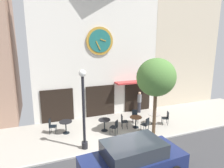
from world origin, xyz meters
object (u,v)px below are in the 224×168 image
object	(u,v)px
parked_car_navy	(133,160)
cafe_chair_near_lamp	(146,124)
street_tree	(156,78)
cafe_table_center_left	(104,123)
cafe_chair_under_awning	(135,115)
pedestrian_grey	(139,102)
street_lamp	(84,110)
cafe_table_leftmost	(154,116)
cafe_chair_left_end	(123,120)
cafe_chair_curbside	(115,126)
cafe_chair_facing_wall	(51,125)
cafe_chair_near_tree	(166,117)
cafe_table_near_curb	(66,125)

from	to	relation	value
parked_car_navy	cafe_chair_near_lamp	bearing A→B (deg)	52.02
street_tree	cafe_table_center_left	xyz separation A→B (m)	(-2.56, 1.59, -2.95)
cafe_chair_under_awning	pedestrian_grey	xyz separation A→B (m)	(1.24, 1.64, 0.33)
street_lamp	pedestrian_grey	xyz separation A→B (m)	(5.24, 3.64, -1.26)
cafe_table_leftmost	parked_car_navy	distance (m)	5.58
cafe_chair_left_end	parked_car_navy	xyz separation A→B (m)	(-1.52, -4.32, 0.23)
cafe_chair_curbside	cafe_chair_under_awning	xyz separation A→B (m)	(1.93, 1.12, 0.00)
cafe_table_leftmost	cafe_chair_facing_wall	bearing A→B (deg)	170.43
cafe_chair_under_awning	pedestrian_grey	distance (m)	2.08
cafe_table_center_left	cafe_chair_near_tree	distance (m)	4.23
cafe_chair_curbside	pedestrian_grey	size ratio (longest dim) A/B	0.54
street_tree	cafe_chair_near_tree	world-z (taller)	street_tree
cafe_chair_facing_wall	cafe_chair_curbside	xyz separation A→B (m)	(3.54, -1.53, 0.00)
cafe_chair_near_lamp	parked_car_navy	bearing A→B (deg)	-127.98
cafe_chair_left_end	street_tree	bearing A→B (deg)	-48.60
street_lamp	pedestrian_grey	world-z (taller)	street_lamp
street_lamp	cafe_chair_near_tree	distance (m)	6.11
street_tree	cafe_table_near_curb	size ratio (longest dim) A/B	5.99
pedestrian_grey	cafe_chair_under_awning	bearing A→B (deg)	-127.10
cafe_chair_under_awning	pedestrian_grey	size ratio (longest dim) A/B	0.54
cafe_chair_near_lamp	cafe_chair_left_end	distance (m)	1.46
cafe_chair_near_tree	street_lamp	bearing A→B (deg)	-170.46
cafe_table_leftmost	cafe_chair_near_tree	distance (m)	0.81
cafe_table_near_curb	cafe_chair_curbside	xyz separation A→B (m)	(2.72, -1.22, -0.03)
cafe_table_leftmost	cafe_chair_curbside	world-z (taller)	cafe_chair_curbside
cafe_table_center_left	pedestrian_grey	size ratio (longest dim) A/B	0.45
cafe_table_near_curb	cafe_chair_near_tree	bearing A→B (deg)	-9.84
cafe_chair_facing_wall	pedestrian_grey	distance (m)	6.83
cafe_chair_near_tree	street_tree	bearing A→B (deg)	-148.46
cafe_chair_curbside	parked_car_navy	distance (m)	3.80
cafe_chair_near_lamp	parked_car_navy	world-z (taller)	parked_car_navy
cafe_chair_under_awning	cafe_chair_near_tree	bearing A→B (deg)	-29.40
cafe_table_near_curb	cafe_chair_near_tree	distance (m)	6.57
cafe_table_leftmost	cafe_chair_facing_wall	xyz separation A→B (m)	(-6.55, 1.10, -0.02)
street_lamp	parked_car_navy	size ratio (longest dim) A/B	0.95
cafe_chair_curbside	cafe_chair_facing_wall	bearing A→B (deg)	156.64
parked_car_navy	cafe_table_near_curb	bearing A→B (deg)	112.14
cafe_table_center_left	cafe_chair_near_tree	xyz separation A→B (m)	(4.19, -0.59, -0.01)
cafe_chair_curbside	parked_car_navy	size ratio (longest dim) A/B	0.20
street_lamp	cafe_chair_curbside	distance (m)	2.75
cafe_chair_facing_wall	parked_car_navy	world-z (taller)	parked_car_navy
cafe_table_leftmost	cafe_chair_left_end	size ratio (longest dim) A/B	0.89
street_tree	cafe_table_leftmost	xyz separation A→B (m)	(0.88, 1.32, -2.95)
cafe_chair_near_tree	cafe_chair_curbside	bearing A→B (deg)	-178.51
cafe_chair_near_tree	pedestrian_grey	distance (m)	2.75
cafe_table_center_left	cafe_chair_near_tree	size ratio (longest dim) A/B	0.83
cafe_chair_curbside	parked_car_navy	xyz separation A→B (m)	(-0.71, -3.73, 0.23)
cafe_table_center_left	cafe_chair_left_end	distance (m)	1.25
street_lamp	cafe_table_near_curb	distance (m)	2.70
cafe_table_near_curb	cafe_table_leftmost	distance (m)	5.79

